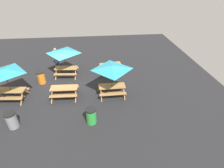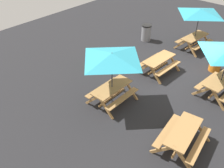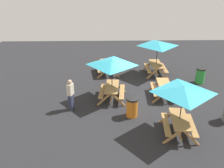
{
  "view_description": "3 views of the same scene",
  "coord_description": "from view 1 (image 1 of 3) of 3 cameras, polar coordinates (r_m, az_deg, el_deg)",
  "views": [
    {
      "loc": [
        -2.39,
        11.54,
        7.27
      ],
      "look_at": [
        -3.43,
        1.65,
        0.9
      ],
      "focal_mm": 28.0,
      "sensor_mm": 36.0,
      "label": 1
    },
    {
      "loc": [
        -9.43,
        -3.77,
        6.67
      ],
      "look_at": [
        -3.43,
        1.65,
        0.9
      ],
      "focal_mm": 40.0,
      "sensor_mm": 36.0,
      "label": 2
    },
    {
      "loc": [
        12.24,
        -1.7,
        6.7
      ],
      "look_at": [
        -0.01,
        -1.41,
        0.9
      ],
      "focal_mm": 40.0,
      "sensor_mm": 36.0,
      "label": 3
    }
  ],
  "objects": [
    {
      "name": "trash_bin_green",
      "position": [
        10.0,
        -6.81,
        -10.27
      ],
      "size": [
        0.59,
        0.59,
        0.98
      ],
      "color": "green",
      "rests_on": "ground"
    },
    {
      "name": "picnic_table_0",
      "position": [
        11.26,
        -0.0,
        4.67
      ],
      "size": [
        2.03,
        2.03,
        2.34
      ],
      "rotation": [
        0.0,
        0.0,
        0.01
      ],
      "color": "#A87A44",
      "rests_on": "ground"
    },
    {
      "name": "person_standing",
      "position": [
        16.72,
        -17.78,
        8.61
      ],
      "size": [
        0.42,
        0.34,
        1.67
      ],
      "rotation": [
        0.0,
        0.0,
        5.91
      ],
      "color": "#2D334C",
      "rests_on": "ground"
    },
    {
      "name": "picnic_table_2",
      "position": [
        14.89,
        -0.5,
        5.86
      ],
      "size": [
        1.97,
        1.73,
        0.81
      ],
      "rotation": [
        0.0,
        0.0,
        0.13
      ],
      "color": "#A87A44",
      "rests_on": "ground"
    },
    {
      "name": "trash_bin_gray",
      "position": [
        11.12,
        -29.9,
        -10.2
      ],
      "size": [
        0.59,
        0.59,
        0.98
      ],
      "color": "gray",
      "rests_on": "ground"
    },
    {
      "name": "picnic_table_4",
      "position": [
        12.72,
        -31.67,
        2.96
      ],
      "size": [
        2.19,
        2.19,
        2.34
      ],
      "rotation": [
        0.0,
        0.0,
        -0.1
      ],
      "color": "#A87A44",
      "rests_on": "ground"
    },
    {
      "name": "ground_plane",
      "position": [
        13.85,
        -15.02,
        -0.27
      ],
      "size": [
        24.0,
        24.0,
        0.0
      ],
      "primitive_type": "plane",
      "color": "#232326",
      "rests_on": "ground"
    },
    {
      "name": "picnic_table_3",
      "position": [
        12.25,
        -15.28,
        -1.87
      ],
      "size": [
        1.86,
        1.6,
        0.81
      ],
      "rotation": [
        0.0,
        0.0,
        -0.04
      ],
      "color": "#A87A44",
      "rests_on": "ground"
    },
    {
      "name": "picnic_table_1",
      "position": [
        14.19,
        -15.46,
        9.59
      ],
      "size": [
        2.17,
        2.17,
        2.34
      ],
      "rotation": [
        0.0,
        0.0,
        -0.09
      ],
      "color": "#A87A44",
      "rests_on": "ground"
    },
    {
      "name": "trash_bin_orange",
      "position": [
        14.42,
        -22.09,
        2.01
      ],
      "size": [
        0.59,
        0.59,
        0.98
      ],
      "color": "orange",
      "rests_on": "ground"
    }
  ]
}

